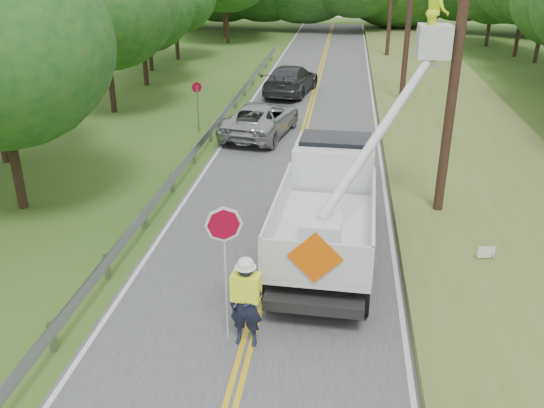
# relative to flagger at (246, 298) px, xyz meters

# --- Properties ---
(ground) EXTENTS (140.00, 140.00, 0.00)m
(ground) POSITION_rel_flagger_xyz_m (0.02, -1.78, -1.16)
(ground) COLOR #28551E
(ground) RESTS_ON ground
(road) EXTENTS (7.20, 96.00, 0.03)m
(road) POSITION_rel_flagger_xyz_m (0.02, 12.22, -1.15)
(road) COLOR #444446
(road) RESTS_ON ground
(guardrail) EXTENTS (0.18, 48.00, 0.77)m
(guardrail) POSITION_rel_flagger_xyz_m (-4.00, 13.12, -0.61)
(guardrail) COLOR gray
(guardrail) RESTS_ON ground
(utility_poles) EXTENTS (1.60, 43.30, 10.00)m
(utility_poles) POSITION_rel_flagger_xyz_m (5.02, 15.23, 4.11)
(utility_poles) COLOR black
(utility_poles) RESTS_ON ground
(tall_grass_verge) EXTENTS (7.00, 96.00, 0.30)m
(tall_grass_verge) POSITION_rel_flagger_xyz_m (7.12, 12.22, -1.01)
(tall_grass_verge) COLOR #5A6F2A
(tall_grass_verge) RESTS_ON ground
(flagger) EXTENTS (1.20, 0.53, 3.22)m
(flagger) POSITION_rel_flagger_xyz_m (0.00, 0.00, 0.00)
(flagger) COLOR #191E33
(flagger) RESTS_ON road
(bucket_truck) EXTENTS (4.63, 7.52, 7.18)m
(bucket_truck) POSITION_rel_flagger_xyz_m (1.78, 5.45, 0.47)
(bucket_truck) COLOR black
(bucket_truck) RESTS_ON road
(suv_silver) EXTENTS (3.46, 5.91, 1.55)m
(suv_silver) POSITION_rel_flagger_xyz_m (-1.94, 15.44, -0.37)
(suv_silver) COLOR #A7A8AE
(suv_silver) RESTS_ON road
(suv_darkgrey) EXTENTS (3.24, 6.09, 1.68)m
(suv_darkgrey) POSITION_rel_flagger_xyz_m (-1.39, 24.04, -0.30)
(suv_darkgrey) COLOR #34363B
(suv_darkgrey) RESTS_ON road
(stop_sign_permanent) EXTENTS (0.43, 0.31, 2.38)m
(stop_sign_permanent) POSITION_rel_flagger_xyz_m (-4.97, 15.60, 0.40)
(stop_sign_permanent) COLOR gray
(stop_sign_permanent) RESTS_ON ground
(yard_sign) EXTENTS (0.46, 0.11, 0.67)m
(yard_sign) POSITION_rel_flagger_xyz_m (5.84, 4.00, -0.68)
(yard_sign) COLOR white
(yard_sign) RESTS_ON ground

